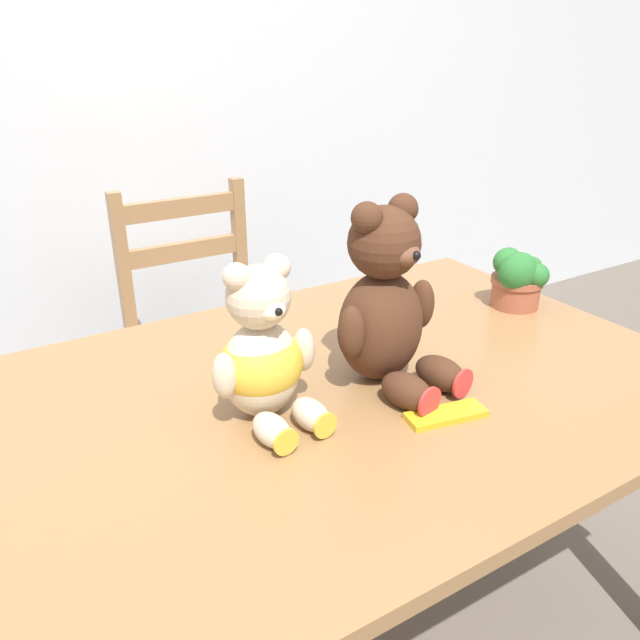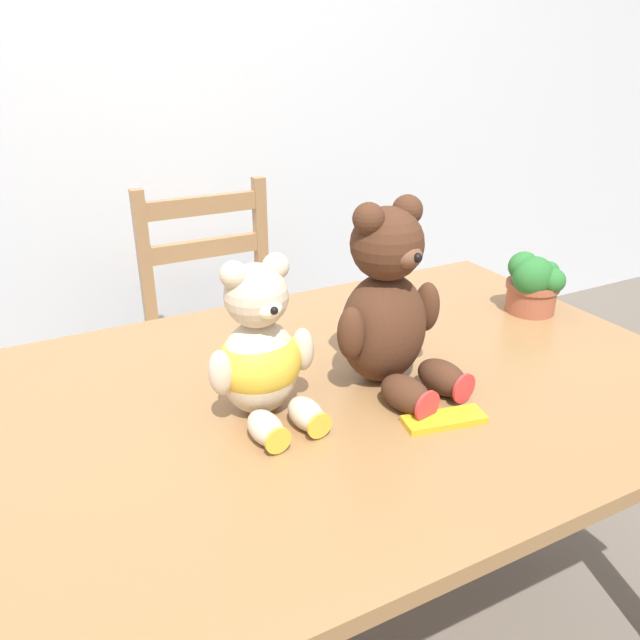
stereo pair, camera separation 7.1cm
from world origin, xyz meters
TOP-DOWN VIEW (x-y plane):
  - wall_back at (0.00, 1.89)m, footprint 8.00×0.04m
  - dining_table at (0.00, 0.49)m, footprint 1.56×0.97m
  - wooden_chair_behind at (0.11, 1.40)m, footprint 0.45×0.40m
  - teddy_bear_left at (-0.12, 0.47)m, footprint 0.21×0.22m
  - teddy_bear_right at (0.14, 0.46)m, footprint 0.26×0.28m
  - potted_plant at (0.65, 0.58)m, footprint 0.15×0.14m
  - chocolate_bar at (0.15, 0.28)m, footprint 0.16×0.08m

SIDE VIEW (x-z plane):
  - wooden_chair_behind at x=0.11m, z-range -0.01..0.91m
  - dining_table at x=0.00m, z-range 0.28..1.00m
  - chocolate_bar at x=0.15m, z-range 0.72..0.73m
  - potted_plant at x=0.65m, z-range 0.72..0.87m
  - teddy_bear_left at x=-0.12m, z-range 0.69..0.98m
  - teddy_bear_right at x=0.14m, z-range 0.69..1.06m
  - wall_back at x=0.00m, z-range 0.00..2.60m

